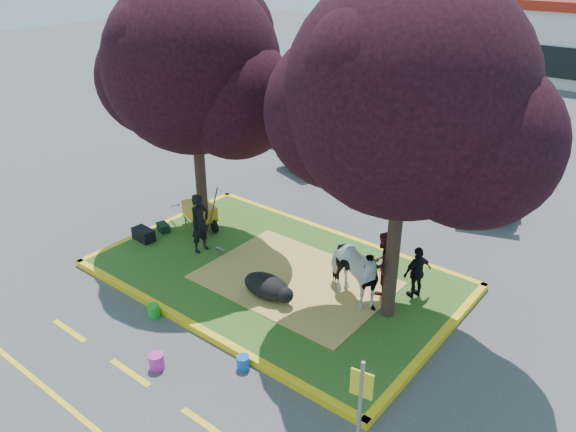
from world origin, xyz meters
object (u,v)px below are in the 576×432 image
Objects in this scene: wheelbarrow at (200,211)px; calf at (267,286)px; bucket_green at (153,311)px; bucket_blue at (243,363)px; cow at (351,271)px; car_black at (284,114)px; bucket_pink at (156,361)px; car_silver at (341,141)px; sign_post at (359,414)px; handler at (200,223)px.

calf is at bearing -3.52° from wheelbarrow.
wheelbarrow is 3.95m from bucket_green.
bucket_blue is (2.58, 0.00, -0.01)m from bucket_green.
calf is at bearing 141.66° from cow.
cow reaches higher than car_black.
wheelbarrow is at bearing 127.89° from bucket_pink.
wheelbarrow is 6.71× the size of bucket_blue.
bucket_pink is at bearing -68.89° from car_black.
car_silver is at bearing 107.07° from bucket_pink.
calf is 2.94m from bucket_pink.
wheelbarrow is at bearing 108.50° from car_silver.
sign_post is 5.76m from bucket_green.
wheelbarrow reaches higher than bucket_blue.
bucket_green is (-3.05, -2.91, -0.76)m from cow.
car_black is at bearing 140.79° from calf.
sign_post is 0.51× the size of car_silver.
bucket_green is at bearing -114.73° from calf.
handler is 4.28m from bucket_pink.
wheelbarrow is at bearing 142.02° from sign_post.
handler reaches higher than wheelbarrow.
bucket_blue is 0.06× the size of car_silver.
handler is 5.70× the size of bucket_blue.
sign_post is 17.15m from car_black.
bucket_blue is at bearing 38.30° from bucket_pink.
bucket_green is at bearing -155.72° from handler.
bucket_blue is at bearing -47.49° from calf.
car_silver is at bearing 108.89° from wheelbarrow.
handler is at bearing 115.03° from cow.
sign_post reaches higher than wheelbarrow.
bucket_pink is (2.41, -3.45, -0.76)m from handler.
sign_post is 3.35m from bucket_blue.
cow is 12.70m from car_black.
car_silver is at bearing 53.87° from cow.
sign_post is (4.04, -2.75, 1.01)m from calf.
cow is 4.53m from sign_post.
cow is 0.40× the size of car_silver.
bucket_pink is at bearing 172.95° from sign_post.
car_silver reaches higher than bucket_pink.
sign_post is at bearing 2.24° from bucket_pink.
bucket_pink is (3.37, -4.33, -0.46)m from wheelbarrow.
cow is 6.70× the size of bucket_blue.
bucket_green is at bearing -40.26° from wheelbarrow.
calf is 4.38× the size of bucket_blue.
car_silver reaches higher than wheelbarrow.
bucket_blue is (-2.98, 0.83, -1.28)m from sign_post.
handler reaches higher than calf.
calf reaches higher than bucket_green.
calf is 0.51× the size of sign_post.
car_black is at bearing 132.79° from wheelbarrow.
handler is at bearing -24.33° from wheelbarrow.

